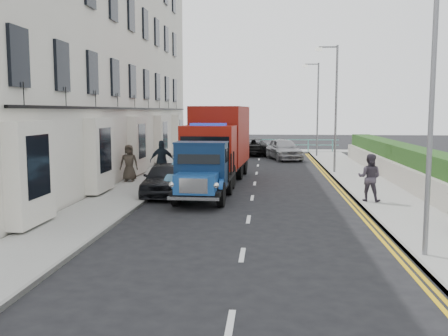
% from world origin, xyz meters
% --- Properties ---
extents(ground, '(120.00, 120.00, 0.00)m').
position_xyz_m(ground, '(0.00, 0.00, 0.00)').
color(ground, black).
rests_on(ground, ground).
extents(pavement_west, '(2.40, 38.00, 0.12)m').
position_xyz_m(pavement_west, '(-5.20, 9.00, 0.06)').
color(pavement_west, gray).
rests_on(pavement_west, ground).
extents(pavement_east, '(2.60, 38.00, 0.12)m').
position_xyz_m(pavement_east, '(5.30, 9.00, 0.06)').
color(pavement_east, gray).
rests_on(pavement_east, ground).
extents(promenade, '(30.00, 2.50, 0.12)m').
position_xyz_m(promenade, '(0.00, 29.00, 0.06)').
color(promenade, gray).
rests_on(promenade, ground).
extents(sea_plane, '(120.00, 120.00, 0.00)m').
position_xyz_m(sea_plane, '(0.00, 60.00, 0.00)').
color(sea_plane, slate).
rests_on(sea_plane, ground).
extents(terrace_west, '(6.31, 30.20, 14.25)m').
position_xyz_m(terrace_west, '(-9.47, 13.00, 7.17)').
color(terrace_west, silver).
rests_on(terrace_west, ground).
extents(garden_east, '(1.45, 28.00, 1.75)m').
position_xyz_m(garden_east, '(7.21, 9.00, 0.90)').
color(garden_east, '#B2AD9E').
rests_on(garden_east, ground).
extents(seafront_railing, '(13.00, 0.08, 1.11)m').
position_xyz_m(seafront_railing, '(0.00, 28.20, 0.58)').
color(seafront_railing, '#59B2A5').
rests_on(seafront_railing, ground).
extents(lamp_near, '(1.23, 0.18, 7.00)m').
position_xyz_m(lamp_near, '(4.18, -2.00, 4.00)').
color(lamp_near, slate).
rests_on(lamp_near, ground).
extents(lamp_mid, '(1.23, 0.18, 7.00)m').
position_xyz_m(lamp_mid, '(4.18, 14.00, 4.00)').
color(lamp_mid, slate).
rests_on(lamp_mid, ground).
extents(lamp_far, '(1.23, 0.18, 7.00)m').
position_xyz_m(lamp_far, '(4.18, 24.00, 4.00)').
color(lamp_far, slate).
rests_on(lamp_far, ground).
extents(bedford_lorry, '(2.06, 4.91, 2.29)m').
position_xyz_m(bedford_lorry, '(-1.88, 4.83, 1.05)').
color(bedford_lorry, black).
rests_on(bedford_lorry, ground).
extents(red_lorry, '(2.84, 7.21, 3.71)m').
position_xyz_m(red_lorry, '(-1.87, 11.24, 1.97)').
color(red_lorry, black).
rests_on(red_lorry, ground).
extents(parked_car_front, '(1.75, 4.10, 1.38)m').
position_xyz_m(parked_car_front, '(-3.60, 6.34, 0.69)').
color(parked_car_front, black).
rests_on(parked_car_front, ground).
extents(parked_car_mid, '(1.59, 4.42, 1.45)m').
position_xyz_m(parked_car_mid, '(-2.60, 7.00, 0.73)').
color(parked_car_mid, '#60A3CD').
rests_on(parked_car_mid, ground).
extents(parked_car_rear, '(2.04, 5.01, 1.45)m').
position_xyz_m(parked_car_rear, '(-3.60, 15.56, 0.73)').
color(parked_car_rear, '#9D9EA2').
rests_on(parked_car_rear, ground).
extents(seafront_car_left, '(2.41, 4.89, 1.33)m').
position_xyz_m(seafront_car_left, '(-0.50, 25.65, 0.67)').
color(seafront_car_left, black).
rests_on(seafront_car_left, ground).
extents(seafront_car_right, '(2.93, 4.84, 1.54)m').
position_xyz_m(seafront_car_right, '(1.75, 21.96, 0.77)').
color(seafront_car_right, '#A09FA4').
rests_on(seafront_car_right, ground).
extents(pedestrian_east_far, '(1.05, 0.94, 1.78)m').
position_xyz_m(pedestrian_east_far, '(4.40, 5.04, 1.01)').
color(pedestrian_east_far, '#3C3440').
rests_on(pedestrian_east_far, pavement_east).
extents(pedestrian_west_near, '(1.22, 0.66, 1.97)m').
position_xyz_m(pedestrian_west_near, '(-4.41, 9.53, 1.10)').
color(pedestrian_west_near, '#1B2631').
rests_on(pedestrian_west_near, pavement_west).
extents(pedestrian_west_far, '(0.92, 0.65, 1.76)m').
position_xyz_m(pedestrian_west_far, '(-6.00, 9.43, 1.00)').
color(pedestrian_west_far, '#362F27').
rests_on(pedestrian_west_far, pavement_west).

